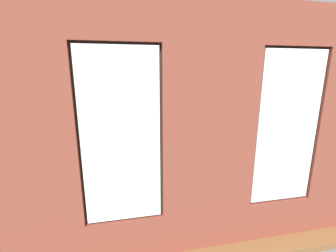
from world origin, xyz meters
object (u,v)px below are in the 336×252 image
object	(u,v)px
potted_plant_foreground_right	(82,124)
table_plant_small	(139,147)
tv_flatscreen	(59,138)
potted_plant_corner_near_left	(222,119)
potted_plant_near_tv	(77,155)
potted_plant_mid_room_small	(191,143)
papasan_chair	(144,135)
couch_left	(244,147)
remote_silver	(163,150)
coffee_table	(158,151)
potted_plant_between_couches	(260,166)
potted_plant_by_left_couch	(211,134)
couch_by_window	(179,200)
media_console	(62,160)
potted_plant_corner_far_left	(319,176)
remote_black	(149,148)
candle_jar	(157,147)
cup_ceramic	(173,145)

from	to	relation	value
potted_plant_foreground_right	table_plant_small	bearing A→B (deg)	130.13
table_plant_small	tv_flatscreen	world-z (taller)	tv_flatscreen
table_plant_small	potted_plant_corner_near_left	bearing A→B (deg)	-147.66
table_plant_small	potted_plant_corner_near_left	distance (m)	3.65
potted_plant_near_tv	potted_plant_mid_room_small	distance (m)	3.15
papasan_chair	couch_left	bearing A→B (deg)	151.27
table_plant_small	potted_plant_near_tv	world-z (taller)	potted_plant_near_tv
papasan_chair	tv_flatscreen	bearing A→B (deg)	29.21
remote_silver	potted_plant_corner_near_left	size ratio (longest dim) A/B	0.14
coffee_table	potted_plant_between_couches	world-z (taller)	potted_plant_between_couches
remote_silver	potted_plant_near_tv	world-z (taller)	potted_plant_near_tv
tv_flatscreen	potted_plant_by_left_couch	distance (m)	4.61
couch_by_window	coffee_table	xyz separation A→B (m)	(0.01, -2.23, 0.07)
potted_plant_near_tv	media_console	bearing A→B (deg)	-60.17
papasan_chair	potted_plant_corner_far_left	xyz separation A→B (m)	(-2.82, 3.77, 0.10)
potted_plant_near_tv	couch_left	bearing A→B (deg)	-170.53
remote_black	potted_plant_corner_far_left	xyz separation A→B (m)	(-2.81, 2.44, 0.08)
couch_left	potted_plant_corner_near_left	world-z (taller)	potted_plant_corner_near_left
media_console	candle_jar	bearing A→B (deg)	174.51
coffee_table	potted_plant_mid_room_small	distance (m)	1.17
media_console	potted_plant_mid_room_small	size ratio (longest dim) A/B	1.86
tv_flatscreen	potted_plant_by_left_couch	bearing A→B (deg)	-165.23
potted_plant_near_tv	potted_plant_by_left_couch	size ratio (longest dim) A/B	2.49
potted_plant_near_tv	candle_jar	bearing A→B (deg)	-158.18
potted_plant_mid_room_small	potted_plant_foreground_right	world-z (taller)	potted_plant_foreground_right
couch_left	tv_flatscreen	xyz separation A→B (m)	(4.83, -0.25, 0.49)
potted_plant_near_tv	potted_plant_foreground_right	distance (m)	2.52
remote_silver	candle_jar	bearing A→B (deg)	-58.79
couch_by_window	media_console	bearing A→B (deg)	-45.86
remote_black	potted_plant_corner_far_left	world-z (taller)	potted_plant_corner_far_left
potted_plant_corner_near_left	remote_silver	bearing A→B (deg)	38.17
couch_left	remote_silver	size ratio (longest dim) A/B	11.55
coffee_table	potted_plant_near_tv	size ratio (longest dim) A/B	1.22
table_plant_small	media_console	distance (m)	1.96
couch_by_window	remote_black	xyz separation A→B (m)	(0.21, -2.34, 0.13)
table_plant_small	potted_plant_foreground_right	world-z (taller)	potted_plant_foreground_right
candle_jar	media_console	xyz separation A→B (m)	(2.38, -0.23, -0.25)
media_console	remote_black	bearing A→B (deg)	176.82
table_plant_small	potted_plant_corner_near_left	world-z (taller)	potted_plant_corner_near_left
tv_flatscreen	coffee_table	bearing A→B (deg)	174.44
potted_plant_corner_near_left	remote_black	bearing A→B (deg)	31.46
cup_ceramic	potted_plant_between_couches	xyz separation A→B (m)	(-1.05, 2.32, 0.29)
cup_ceramic	potted_plant_by_left_couch	size ratio (longest dim) A/B	0.15
candle_jar	media_console	distance (m)	2.40
potted_plant_near_tv	potted_plant_between_couches	distance (m)	3.62
remote_silver	potted_plant_corner_far_left	xyz separation A→B (m)	(-2.49, 2.20, 0.08)
potted_plant_near_tv	potted_plant_corner_near_left	world-z (taller)	potted_plant_near_tv
media_console	potted_plant_foreground_right	world-z (taller)	potted_plant_foreground_right
remote_silver	papasan_chair	world-z (taller)	papasan_chair
candle_jar	potted_plant_corner_near_left	distance (m)	3.19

